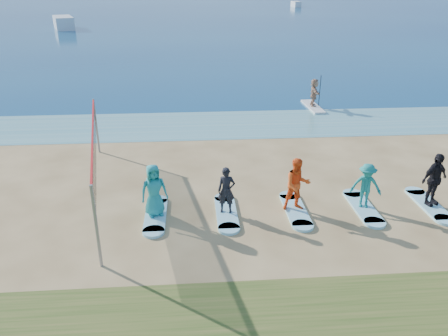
{
  "coord_description": "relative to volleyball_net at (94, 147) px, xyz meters",
  "views": [
    {
      "loc": [
        -2.13,
        -12.32,
        7.35
      ],
      "look_at": [
        -1.03,
        2.0,
        1.1
      ],
      "focal_mm": 35.0,
      "sensor_mm": 36.0,
      "label": 1
    }
  ],
  "objects": [
    {
      "name": "ocean",
      "position": [
        5.59,
        157.62,
        -1.9
      ],
      "size": [
        600.0,
        600.0,
        0.0
      ],
      "primitive_type": "plane",
      "color": "navy",
      "rests_on": "ground"
    },
    {
      "name": "paddleboard",
      "position": [
        10.97,
        11.11,
        -1.84
      ],
      "size": [
        0.81,
        3.02,
        0.12
      ],
      "primitive_type": "cube",
      "rotation": [
        0.0,
        0.0,
        0.04
      ],
      "color": "silver",
      "rests_on": "ground"
    },
    {
      "name": "surfboard_4",
      "position": [
        11.69,
        -1.76,
        -1.86
      ],
      "size": [
        0.7,
        2.2,
        0.09
      ],
      "primitive_type": "cube",
      "color": "#91D3E0",
      "rests_on": "ground"
    },
    {
      "name": "surfboard_0",
      "position": [
        2.15,
        -1.76,
        -1.86
      ],
      "size": [
        0.7,
        2.2,
        0.09
      ],
      "primitive_type": "cube",
      "color": "#91D3E0",
      "rests_on": "ground"
    },
    {
      "name": "surfboard_1",
      "position": [
        4.54,
        -1.76,
        -1.86
      ],
      "size": [
        0.7,
        2.2,
        0.09
      ],
      "primitive_type": "cube",
      "color": "#91D3E0",
      "rests_on": "ground"
    },
    {
      "name": "ground",
      "position": [
        5.59,
        -2.38,
        -1.9
      ],
      "size": [
        600.0,
        600.0,
        0.0
      ],
      "primitive_type": "plane",
      "color": "tan",
      "rests_on": "ground"
    },
    {
      "name": "shallow_water",
      "position": [
        5.59,
        8.12,
        -1.9
      ],
      "size": [
        600.0,
        600.0,
        0.0
      ],
      "primitive_type": "plane",
      "color": "teal",
      "rests_on": "ground"
    },
    {
      "name": "surfboard_2",
      "position": [
        6.92,
        -1.76,
        -1.86
      ],
      "size": [
        0.7,
        2.2,
        0.09
      ],
      "primitive_type": "cube",
      "color": "#91D3E0",
      "rests_on": "ground"
    },
    {
      "name": "paddleboarder",
      "position": [
        10.97,
        11.11,
        -0.95
      ],
      "size": [
        0.65,
        1.59,
        1.67
      ],
      "primitive_type": "imported",
      "rotation": [
        0.0,
        0.0,
        1.47
      ],
      "color": "tan",
      "rests_on": "paddleboard"
    },
    {
      "name": "student_3",
      "position": [
        9.3,
        -1.76,
        -1.02
      ],
      "size": [
        1.15,
        0.85,
        1.59
      ],
      "primitive_type": "imported",
      "rotation": [
        0.0,
        0.0,
        -0.28
      ],
      "color": "#1A7F7A",
      "rests_on": "surfboard_3"
    },
    {
      "name": "student_4",
      "position": [
        11.69,
        -1.76,
        -0.87
      ],
      "size": [
        1.2,
        0.84,
        1.89
      ],
      "primitive_type": "imported",
      "rotation": [
        0.0,
        0.0,
        0.38
      ],
      "color": "black",
      "rests_on": "surfboard_4"
    },
    {
      "name": "volleyball_net",
      "position": [
        0.0,
        0.0,
        0.0
      ],
      "size": [
        1.76,
        8.93,
        2.5
      ],
      "rotation": [
        0.0,
        0.0,
        0.19
      ],
      "color": "gray",
      "rests_on": "ground"
    },
    {
      "name": "student_1",
      "position": [
        4.54,
        -1.76,
        -1.02
      ],
      "size": [
        0.62,
        0.45,
        1.6
      ],
      "primitive_type": "imported",
      "rotation": [
        0.0,
        0.0,
        -0.12
      ],
      "color": "black",
      "rests_on": "surfboard_1"
    },
    {
      "name": "surfboard_3",
      "position": [
        9.3,
        -1.76,
        -1.86
      ],
      "size": [
        0.7,
        2.2,
        0.09
      ],
      "primitive_type": "cube",
      "color": "#91D3E0",
      "rests_on": "ground"
    },
    {
      "name": "student_2",
      "position": [
        6.92,
        -1.76,
        -0.89
      ],
      "size": [
        0.95,
        0.77,
        1.85
      ],
      "primitive_type": "imported",
      "rotation": [
        0.0,
        0.0,
        0.08
      ],
      "color": "#ED5019",
      "rests_on": "surfboard_2"
    },
    {
      "name": "boat_offshore_b",
      "position": [
        33.64,
        114.23,
        -1.9
      ],
      "size": [
        1.85,
        6.18,
        1.5
      ],
      "primitive_type": "cube",
      "rotation": [
        0.0,
        0.0,
        -0.01
      ],
      "color": "silver",
      "rests_on": "ground"
    },
    {
      "name": "student_0",
      "position": [
        2.15,
        -1.76,
        -0.92
      ],
      "size": [
        1.01,
        0.81,
        1.79
      ],
      "primitive_type": "imported",
      "rotation": [
        0.0,
        0.0,
        0.32
      ],
      "color": "teal",
      "rests_on": "surfboard_0"
    },
    {
      "name": "boat_offshore_a",
      "position": [
        -16.34,
        59.44,
        -1.9
      ],
      "size": [
        4.9,
        7.82,
        1.9
      ],
      "primitive_type": "cube",
      "rotation": [
        0.0,
        0.0,
        0.33
      ],
      "color": "silver",
      "rests_on": "ground"
    }
  ]
}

